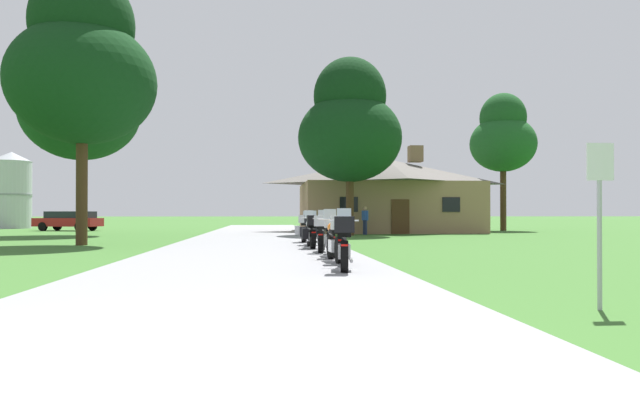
{
  "coord_description": "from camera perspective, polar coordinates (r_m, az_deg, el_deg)",
  "views": [
    {
      "loc": [
        0.45,
        -5.31,
        1.23
      ],
      "look_at": [
        2.87,
        22.14,
        1.49
      ],
      "focal_mm": 34.11,
      "sensor_mm": 36.0,
      "label": 1
    }
  ],
  "objects": [
    {
      "name": "tree_by_lodge_front",
      "position": [
        34.73,
        2.82,
        7.74
      ],
      "size": [
        5.88,
        5.88,
        10.09
      ],
      "color": "#422D19",
      "rests_on": "ground"
    },
    {
      "name": "motorcycle_white_third_in_row",
      "position": [
        16.75,
        1.01,
        -2.64
      ],
      "size": [
        0.66,
        2.08,
        1.3
      ],
      "rotation": [
        0.0,
        0.0,
        -0.05
      ],
      "color": "black",
      "rests_on": "asphalt_driveway"
    },
    {
      "name": "stone_lodge",
      "position": [
        41.36,
        6.23,
        1.28
      ],
      "size": [
        11.92,
        9.24,
        5.85
      ],
      "color": "#896B4C",
      "rests_on": "ground"
    },
    {
      "name": "parked_red_suv_far_left",
      "position": [
        47.36,
        -22.5,
        -1.05
      ],
      "size": [
        4.93,
        3.01,
        1.4
      ],
      "rotation": [
        0.0,
        0.0,
        1.3
      ],
      "color": "maroon",
      "rests_on": "ground"
    },
    {
      "name": "motorcycle_blue_nearest_to_camera",
      "position": [
        12.72,
        2.29,
        -3.31
      ],
      "size": [
        0.73,
        2.08,
        1.3
      ],
      "rotation": [
        0.0,
        0.0,
        -0.12
      ],
      "color": "black",
      "rests_on": "asphalt_driveway"
    },
    {
      "name": "motorcycle_black_farthest_in_row",
      "position": [
        25.25,
        -1.43,
        -1.96
      ],
      "size": [
        0.91,
        2.08,
        1.3
      ],
      "rotation": [
        0.0,
        0.0,
        -0.15
      ],
      "color": "black",
      "rests_on": "asphalt_driveway"
    },
    {
      "name": "tree_left_far",
      "position": [
        37.86,
        -21.56,
        9.7
      ],
      "size": [
        6.7,
        6.7,
        12.34
      ],
      "color": "#422D19",
      "rests_on": "ground"
    },
    {
      "name": "ground_plane",
      "position": [
        25.34,
        -6.06,
        -3.33
      ],
      "size": [
        500.0,
        500.0,
        0.0
      ],
      "primitive_type": "plane",
      "color": "#386628"
    },
    {
      "name": "motorcycle_orange_second_in_row",
      "position": [
        14.91,
        1.49,
        -2.9
      ],
      "size": [
        0.66,
        2.08,
        1.3
      ],
      "rotation": [
        0.0,
        0.0,
        0.04
      ],
      "color": "black",
      "rests_on": "asphalt_driveway"
    },
    {
      "name": "tree_left_near",
      "position": [
        26.17,
        -21.41,
        12.37
      ],
      "size": [
        5.72,
        5.72,
        10.83
      ],
      "color": "#422D19",
      "rests_on": "ground"
    },
    {
      "name": "tree_right_of_lodge",
      "position": [
        46.59,
        16.8,
        6.45
      ],
      "size": [
        4.78,
        4.78,
        10.04
      ],
      "color": "#422D19",
      "rests_on": "ground"
    },
    {
      "name": "motorcycle_red_fourth_in_row",
      "position": [
        18.78,
        0.18,
        -2.42
      ],
      "size": [
        0.75,
        2.08,
        1.3
      ],
      "rotation": [
        0.0,
        0.0,
        -0.13
      ],
      "color": "black",
      "rests_on": "asphalt_driveway"
    },
    {
      "name": "metal_signpost_roadside",
      "position": [
        8.56,
        24.76,
        0.3
      ],
      "size": [
        0.36,
        0.06,
        2.14
      ],
      "color": "#9EA0A5",
      "rests_on": "ground"
    },
    {
      "name": "asphalt_driveway",
      "position": [
        23.34,
        -6.15,
        -3.49
      ],
      "size": [
        6.4,
        80.0,
        0.06
      ],
      "primitive_type": "cube",
      "color": "gray",
      "rests_on": "ground"
    },
    {
      "name": "motorcycle_white_fifth_in_row",
      "position": [
        20.8,
        -0.79,
        -2.26
      ],
      "size": [
        0.73,
        2.08,
        1.3
      ],
      "rotation": [
        0.0,
        0.0,
        0.02
      ],
      "color": "black",
      "rests_on": "asphalt_driveway"
    },
    {
      "name": "metal_silo_distant",
      "position": [
        57.35,
        -26.99,
        1.51
      ],
      "size": [
        3.29,
        3.29,
        6.45
      ],
      "color": "#B2B7BC",
      "rests_on": "ground"
    },
    {
      "name": "bystander_blue_shirt_near_lodge",
      "position": [
        35.77,
        4.24,
        -1.02
      ],
      "size": [
        0.36,
        0.5,
        1.67
      ],
      "rotation": [
        0.0,
        0.0,
        2.05
      ],
      "color": "navy",
      "rests_on": "ground"
    },
    {
      "name": "motorcycle_blue_sixth_in_row",
      "position": [
        23.03,
        -0.87,
        -2.09
      ],
      "size": [
        0.89,
        2.08,
        1.3
      ],
      "rotation": [
        0.0,
        0.0,
        -0.13
      ],
      "color": "black",
      "rests_on": "asphalt_driveway"
    }
  ]
}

